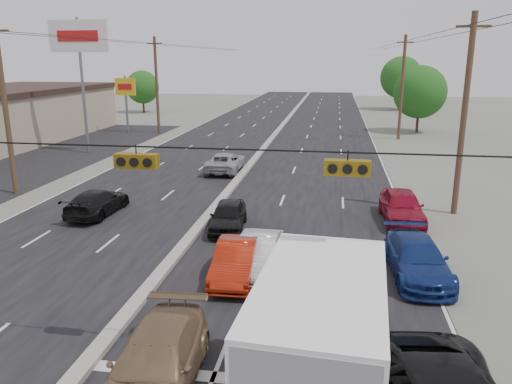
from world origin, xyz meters
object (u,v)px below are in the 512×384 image
utility_pole_left_b (5,107)px  queue_car_a (228,216)px  pole_sign_far (126,91)px  tree_right_far (401,77)px  utility_pole_right_c (402,87)px  tan_sedan (156,364)px  pole_sign_billboard (79,45)px  queue_car_d (417,259)px  tree_left_far (143,87)px  oncoming_near (97,202)px  tree_right_mid (420,92)px  box_truck (322,340)px  red_sedan (236,261)px  utility_pole_left_c (157,85)px  oncoming_far (225,162)px  utility_pole_right_b (464,115)px  queue_car_b (258,254)px  queue_car_e (402,207)px

utility_pole_left_b → queue_car_a: bearing=-17.5°
pole_sign_far → tree_right_far: tree_right_far is taller
utility_pole_right_c → tan_sedan: size_ratio=2.02×
pole_sign_billboard → queue_car_d: pole_sign_billboard is taller
pole_sign_far → tree_right_far: (32.00, 30.00, 0.55)m
tree_left_far → oncoming_near: bearing=-71.3°
tree_right_mid → oncoming_near: 39.26m
queue_car_d → oncoming_near: (-15.13, 5.31, -0.05)m
tree_left_far → box_truck: (28.09, -61.33, -1.88)m
box_truck → red_sedan: (-3.28, 6.77, -1.16)m
utility_pole_left_c → queue_car_d: (21.87, -33.42, -4.41)m
utility_pole_left_c → queue_car_d: utility_pole_left_c is taller
tree_left_far → queue_car_a: tree_left_far is taller
red_sedan → oncoming_far: (-4.21, 17.33, 0.01)m
utility_pole_right_b → box_truck: utility_pole_right_b is taller
utility_pole_left_b → queue_car_d: (21.87, -8.42, -4.41)m
utility_pole_right_b → pole_sign_billboard: bearing=154.3°
pole_sign_far → red_sedan: size_ratio=1.47×
utility_pole_left_c → oncoming_far: (11.10, -17.23, -4.42)m
box_truck → oncoming_near: size_ratio=1.60×
utility_pole_left_b → pole_sign_billboard: (-2.00, 13.00, 3.76)m
utility_pole_left_c → tan_sedan: (14.65, -41.18, -4.39)m
pole_sign_billboard → queue_car_b: 29.39m
tree_left_far → utility_pole_right_b: bearing=-52.5°
pole_sign_far → tree_right_far: bearing=43.2°
pole_sign_far → box_truck: size_ratio=0.83×
queue_car_d → tree_right_mid: bearing=77.1°
tan_sedan → oncoming_near: size_ratio=1.10×
utility_pole_left_c → pole_sign_billboard: pole_sign_billboard is taller
utility_pole_right_c → oncoming_far: 22.57m
tan_sedan → pole_sign_billboard: bearing=116.0°
utility_pole_right_c → pole_sign_far: bearing=-180.0°
utility_pole_left_b → queue_car_e: utility_pole_left_b is taller
utility_pole_left_c → queue_car_d: bearing=-56.8°
utility_pole_left_c → tree_right_far: 41.38m
utility_pole_right_b → queue_car_e: bearing=-147.0°
utility_pole_right_c → oncoming_near: utility_pole_right_c is taller
utility_pole_right_b → oncoming_far: utility_pole_right_b is taller
utility_pole_right_c → box_truck: bearing=-98.8°
utility_pole_right_c → red_sedan: utility_pole_right_c is taller
pole_sign_far → utility_pole_right_b: bearing=-41.3°
tree_right_mid → queue_car_b: (-11.50, -38.74, -3.67)m
pole_sign_billboard → utility_pole_right_b: bearing=-25.7°
tree_left_far → box_truck: 67.49m
utility_pole_left_c → utility_pole_right_c: 25.00m
utility_pole_right_b → queue_car_e: (-2.90, -1.88, -4.32)m
oncoming_near → oncoming_far: (4.36, 10.88, 0.03)m
tree_left_far → queue_car_d: tree_left_far is taller
tan_sedan → red_sedan: 6.65m
tree_right_far → queue_car_a: 61.29m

